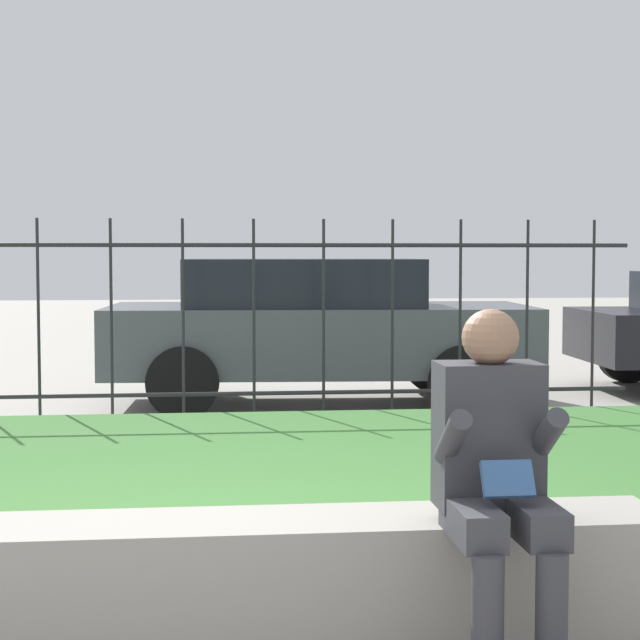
{
  "coord_description": "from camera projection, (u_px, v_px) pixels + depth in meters",
  "views": [
    {
      "loc": [
        -0.12,
        -3.98,
        1.46
      ],
      "look_at": [
        0.62,
        2.75,
        1.04
      ],
      "focal_mm": 60.0,
      "sensor_mm": 36.0,
      "label": 1
    }
  ],
  "objects": [
    {
      "name": "stone_bench",
      "position": [
        259.0,
        585.0,
        4.05
      ],
      "size": [
        3.13,
        0.46,
        0.46
      ],
      "color": "gray",
      "rests_on": "ground_plane"
    },
    {
      "name": "car_parked_center",
      "position": [
        315.0,
        327.0,
        10.31
      ],
      "size": [
        4.13,
        2.08,
        1.41
      ],
      "rotation": [
        0.0,
        0.0,
        -0.06
      ],
      "color": "#4C5156",
      "rests_on": "ground_plane"
    },
    {
      "name": "ground_plane",
      "position": [
        238.0,
        639.0,
        4.05
      ],
      "size": [
        60.0,
        60.0,
        0.0
      ],
      "primitive_type": "plane",
      "color": "#A8A399"
    },
    {
      "name": "iron_fence",
      "position": [
        219.0,
        324.0,
        8.43
      ],
      "size": [
        6.68,
        0.03,
        1.73
      ],
      "color": "#232326",
      "rests_on": "ground_plane"
    },
    {
      "name": "grass_berm",
      "position": [
        225.0,
        477.0,
        6.21
      ],
      "size": [
        8.68,
        2.98,
        0.32
      ],
      "color": "#3D7533",
      "rests_on": "ground_plane"
    },
    {
      "name": "person_seated_reader",
      "position": [
        496.0,
        468.0,
        3.85
      ],
      "size": [
        0.42,
        0.73,
        1.26
      ],
      "color": "black",
      "rests_on": "ground_plane"
    }
  ]
}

